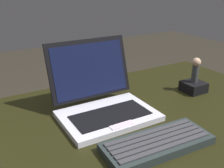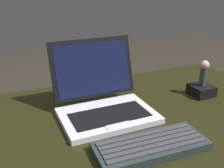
{
  "view_description": "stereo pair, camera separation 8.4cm",
  "coord_description": "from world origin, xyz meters",
  "px_view_note": "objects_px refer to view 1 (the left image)",
  "views": [
    {
      "loc": [
        -0.33,
        -0.61,
        1.14
      ],
      "look_at": [
        0.06,
        0.06,
        0.83
      ],
      "focal_mm": 42.29,
      "sensor_mm": 36.0,
      "label": 1
    },
    {
      "loc": [
        -0.25,
        -0.65,
        1.14
      ],
      "look_at": [
        0.06,
        0.06,
        0.83
      ],
      "focal_mm": 42.29,
      "sensor_mm": 36.0,
      "label": 2
    }
  ],
  "objects_px": {
    "figurine": "(196,69)",
    "external_keyboard": "(157,143)",
    "figurine_stand": "(193,87)",
    "laptop_front": "(102,100)"
  },
  "relations": [
    {
      "from": "laptop_front",
      "to": "figurine",
      "type": "relative_size",
      "value": 3.01
    },
    {
      "from": "figurine_stand",
      "to": "figurine",
      "type": "xyz_separation_m",
      "value": [
        -0.0,
        0.0,
        0.08
      ]
    },
    {
      "from": "figurine_stand",
      "to": "figurine",
      "type": "bearing_deg",
      "value": 165.96
    },
    {
      "from": "external_keyboard",
      "to": "figurine_stand",
      "type": "bearing_deg",
      "value": 31.65
    },
    {
      "from": "figurine_stand",
      "to": "figurine",
      "type": "distance_m",
      "value": 0.08
    },
    {
      "from": "figurine",
      "to": "external_keyboard",
      "type": "bearing_deg",
      "value": -148.35
    },
    {
      "from": "external_keyboard",
      "to": "figurine_stand",
      "type": "distance_m",
      "value": 0.44
    },
    {
      "from": "laptop_front",
      "to": "figurine_stand",
      "type": "xyz_separation_m",
      "value": [
        0.41,
        -0.02,
        -0.03
      ]
    },
    {
      "from": "external_keyboard",
      "to": "figurine",
      "type": "bearing_deg",
      "value": 31.65
    },
    {
      "from": "figurine_stand",
      "to": "figurine",
      "type": "relative_size",
      "value": 0.83
    }
  ]
}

